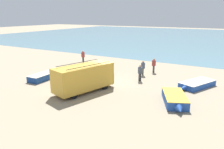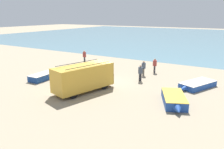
{
  "view_description": "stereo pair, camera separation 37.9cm",
  "coord_description": "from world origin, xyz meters",
  "views": [
    {
      "loc": [
        10.64,
        -17.26,
        6.47
      ],
      "look_at": [
        0.75,
        0.0,
        1.0
      ],
      "focal_mm": 35.0,
      "sensor_mm": 36.0,
      "label": 1
    },
    {
      "loc": [
        10.97,
        -17.07,
        6.47
      ],
      "look_at": [
        0.75,
        0.0,
        1.0
      ],
      "focal_mm": 35.0,
      "sensor_mm": 36.0,
      "label": 2
    }
  ],
  "objects": [
    {
      "name": "fishing_rowboat_0",
      "position": [
        -4.69,
        2.7,
        0.3
      ],
      "size": [
        3.63,
        3.29,
        0.59
      ],
      "rotation": [
        0.0,
        0.0,
        3.83
      ],
      "color": "#234CA3",
      "rests_on": "ground_plane"
    },
    {
      "name": "fishing_rowboat_1",
      "position": [
        -6.26,
        -1.61,
        0.32
      ],
      "size": [
        1.5,
        4.57,
        0.64
      ],
      "rotation": [
        0.0,
        0.0,
        1.61
      ],
      "color": "navy",
      "rests_on": "ground_plane"
    },
    {
      "name": "fisherman_3",
      "position": [
        -7.53,
        6.42,
        1.03
      ],
      "size": [
        0.45,
        0.45,
        1.73
      ],
      "rotation": [
        0.0,
        0.0,
        4.22
      ],
      "color": "#38383D",
      "rests_on": "ground_plane"
    },
    {
      "name": "fisherman_0",
      "position": [
        2.6,
        2.43,
        0.99
      ],
      "size": [
        0.44,
        0.44,
        1.66
      ],
      "rotation": [
        0.0,
        0.0,
        5.75
      ],
      "color": "#38383D",
      "rests_on": "ground_plane"
    },
    {
      "name": "fisherman_1",
      "position": [
        2.67,
        6.3,
        1.0
      ],
      "size": [
        0.44,
        0.44,
        1.67
      ],
      "rotation": [
        0.0,
        0.0,
        0.71
      ],
      "color": "#38383D",
      "rests_on": "ground_plane"
    },
    {
      "name": "ground_plane",
      "position": [
        0.0,
        0.0,
        0.0
      ],
      "size": [
        200.0,
        200.0,
        0.0
      ],
      "primitive_type": "plane",
      "color": "gray"
    },
    {
      "name": "parked_van",
      "position": [
        -0.4,
        -2.82,
        1.28
      ],
      "size": [
        3.32,
        5.76,
        2.46
      ],
      "rotation": [
        0.0,
        0.0,
        1.29
      ],
      "color": "gold",
      "rests_on": "ground_plane"
    },
    {
      "name": "fishing_rowboat_3",
      "position": [
        7.89,
        3.26,
        0.27
      ],
      "size": [
        2.98,
        4.38,
        0.54
      ],
      "rotation": [
        0.0,
        0.0,
        4.28
      ],
      "color": "#234CA3",
      "rests_on": "ground_plane"
    },
    {
      "name": "sea_water",
      "position": [
        0.0,
        52.0,
        0.0
      ],
      "size": [
        120.0,
        80.0,
        0.01
      ],
      "primitive_type": "cube",
      "color": "slate",
      "rests_on": "ground_plane"
    },
    {
      "name": "fishing_rowboat_2",
      "position": [
        7.14,
        -1.63,
        0.34
      ],
      "size": [
        2.75,
        4.1,
        0.68
      ],
      "rotation": [
        0.0,
        0.0,
        5.13
      ],
      "color": "#234CA3",
      "rests_on": "ground_plane"
    },
    {
      "name": "fisherman_2",
      "position": [
        2.06,
        4.52,
        0.98
      ],
      "size": [
        0.43,
        0.43,
        1.64
      ],
      "rotation": [
        0.0,
        0.0,
        0.03
      ],
      "color": "#5B564C",
      "rests_on": "ground_plane"
    }
  ]
}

